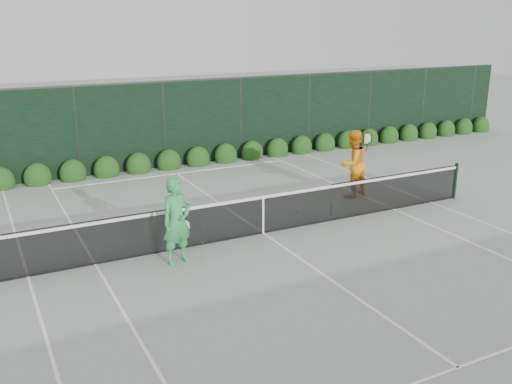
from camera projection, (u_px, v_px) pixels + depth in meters
name	position (u px, v px, depth m)	size (l,w,h in m)	color
ground	(263.00, 233.00, 14.14)	(80.00, 80.00, 0.00)	gray
tennis_net	(262.00, 213.00, 13.98)	(12.90, 0.10, 1.07)	black
player_woman	(177.00, 221.00, 12.19)	(0.79, 0.61, 1.92)	green
player_man	(352.00, 164.00, 16.81)	(1.12, 0.96, 2.01)	orange
court_lines	(263.00, 233.00, 14.14)	(11.03, 23.83, 0.01)	white
windscreen_fence	(326.00, 206.00, 11.39)	(32.00, 21.07, 3.06)	black
hedge_row	(169.00, 162.00, 20.16)	(31.66, 0.65, 0.94)	#173B10
tennis_balls	(261.00, 220.00, 14.95)	(4.35, 1.17, 0.07)	#BFE633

